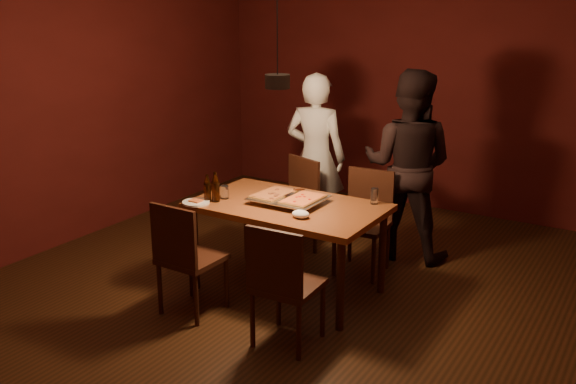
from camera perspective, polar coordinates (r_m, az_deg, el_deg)
The scene contains 19 objects.
room_shell at distance 4.72m, azimuth -0.92°, elevation 5.58°, with size 6.00×6.00×6.00m.
dining_table at distance 5.13m, azimuth -0.00°, elevation -1.86°, with size 1.50×0.90×0.75m.
chair_far_left at distance 6.02m, azimuth 0.64°, elevation -0.42°, with size 0.54×0.54×0.49m.
chair_far_right at distance 5.64m, azimuth 6.94°, elevation -1.73°, with size 0.45×0.45×0.49m.
chair_near_left at distance 4.84m, azimuth -9.22°, elevation -5.02°, with size 0.43×0.43×0.49m.
chair_near_right at distance 4.34m, azimuth -0.54°, elevation -7.44°, with size 0.44×0.44×0.49m.
pizza_tray at distance 5.13m, azimuth 0.05°, elevation -0.72°, with size 0.55×0.45×0.05m, color silver.
pizza_meat at distance 5.19m, azimuth -1.28°, elevation -0.12°, with size 0.24×0.37×0.02m, color maroon.
pizza_cheese at distance 5.06m, azimuth 1.34°, elevation -0.59°, with size 0.24×0.37×0.02m, color gold.
spatula at distance 5.15m, azimuth 0.11°, elevation -0.19°, with size 0.09×0.24×0.04m, color silver, non-canonical shape.
beer_bottle_a at distance 5.18m, azimuth -7.18°, elevation 0.34°, with size 0.06×0.06×0.22m.
beer_bottle_b at distance 5.17m, azimuth -6.46°, elevation 0.46°, with size 0.07×0.07×0.25m.
water_glass_left at distance 5.26m, azimuth -5.66°, elevation -0.02°, with size 0.07×0.07×0.11m, color silver.
water_glass_right at distance 5.14m, azimuth 7.70°, elevation -0.36°, with size 0.06×0.06×0.13m, color silver.
plate_slice at distance 5.18m, azimuth -8.19°, elevation -0.90°, with size 0.22×0.22×0.03m.
napkin at distance 4.78m, azimuth 1.13°, elevation -1.98°, with size 0.14×0.11×0.06m, color white.
diner_white at distance 6.30m, azimuth 2.46°, elevation 3.09°, with size 0.60×0.40×1.65m, color silver.
diner_dark at distance 5.92m, azimuth 10.60°, elevation 2.33°, with size 0.84×0.66×1.74m, color black.
pendant_lamp at distance 4.67m, azimuth -0.94°, elevation 9.93°, with size 0.18×0.18×1.10m.
Camera 1 is at (2.50, -3.90, 2.32)m, focal length 40.00 mm.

